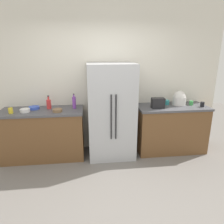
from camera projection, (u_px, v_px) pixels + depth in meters
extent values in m
plane|color=slate|center=(111.00, 200.00, 2.83)|extent=(9.65, 9.65, 0.00)
cube|color=silver|center=(101.00, 78.00, 4.05)|extent=(4.83, 0.10, 2.90)
cube|color=brown|center=(44.00, 135.00, 3.86)|extent=(1.46, 0.62, 0.89)
cube|color=#4C4C51|center=(42.00, 111.00, 3.73)|extent=(1.49, 0.65, 0.04)
cube|color=brown|center=(170.00, 129.00, 4.15)|extent=(1.34, 0.62, 0.89)
cube|color=#4C4C51|center=(172.00, 107.00, 4.01)|extent=(1.37, 0.65, 0.04)
cube|color=#B2B5BA|center=(111.00, 111.00, 3.84)|extent=(0.85, 0.70, 1.75)
cylinder|color=#262628|center=(111.00, 117.00, 3.49)|extent=(0.02, 0.02, 0.79)
cylinder|color=#262628|center=(116.00, 117.00, 3.50)|extent=(0.02, 0.02, 0.79)
cube|color=black|center=(158.00, 103.00, 3.85)|extent=(0.24, 0.14, 0.19)
cylinder|color=silver|center=(179.00, 101.00, 4.07)|extent=(0.25, 0.25, 0.16)
sphere|color=silver|center=(180.00, 97.00, 4.05)|extent=(0.23, 0.23, 0.23)
cylinder|color=purple|center=(74.00, 103.00, 3.82)|extent=(0.07, 0.07, 0.22)
cylinder|color=purple|center=(74.00, 96.00, 3.79)|extent=(0.03, 0.03, 0.05)
cylinder|color=#333338|center=(74.00, 94.00, 3.78)|extent=(0.03, 0.03, 0.02)
cylinder|color=red|center=(49.00, 104.00, 3.80)|extent=(0.08, 0.08, 0.17)
cylinder|color=red|center=(48.00, 98.00, 3.77)|extent=(0.03, 0.03, 0.07)
cylinder|color=#333338|center=(48.00, 96.00, 3.76)|extent=(0.04, 0.04, 0.02)
cylinder|color=yellow|center=(11.00, 111.00, 3.53)|extent=(0.08, 0.08, 0.10)
cylinder|color=green|center=(191.00, 103.00, 4.07)|extent=(0.07, 0.07, 0.08)
cylinder|color=teal|center=(167.00, 102.00, 4.09)|extent=(0.09, 0.09, 0.09)
cylinder|color=black|center=(202.00, 104.00, 3.94)|extent=(0.07, 0.07, 0.09)
cylinder|color=brown|center=(58.00, 110.00, 3.62)|extent=(0.17, 0.17, 0.05)
cylinder|color=blue|center=(34.00, 108.00, 3.79)|extent=(0.19, 0.19, 0.05)
cylinder|color=white|center=(25.00, 110.00, 3.61)|extent=(0.17, 0.17, 0.06)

